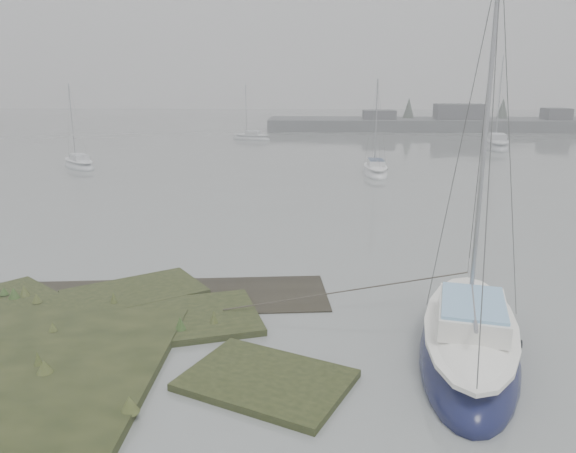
{
  "coord_description": "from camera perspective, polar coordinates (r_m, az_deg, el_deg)",
  "views": [
    {
      "loc": [
        1.43,
        -11.56,
        6.56
      ],
      "look_at": [
        0.7,
        6.26,
        1.8
      ],
      "focal_mm": 35.0,
      "sensor_mm": 36.0,
      "label": 1
    }
  ],
  "objects": [
    {
      "name": "sailboat_main",
      "position": [
        14.54,
        17.89,
        -11.3
      ],
      "size": [
        3.89,
        7.38,
        9.93
      ],
      "rotation": [
        0.0,
        0.0,
        -0.24
      ],
      "color": "#0F1336",
      "rests_on": "ground"
    },
    {
      "name": "sailboat_far_c",
      "position": [
        61.38,
        -3.74,
        8.97
      ],
      "size": [
        4.65,
        2.94,
        6.24
      ],
      "rotation": [
        0.0,
        0.0,
        1.2
      ],
      "color": "#AAAEB3",
      "rests_on": "ground"
    },
    {
      "name": "far_shoreline",
      "position": [
        77.93,
        21.7,
        9.71
      ],
      "size": [
        60.0,
        8.0,
        4.15
      ],
      "color": "#4C4F51",
      "rests_on": "ground"
    },
    {
      "name": "sailboat_white",
      "position": [
        39.65,
        8.87,
        5.56
      ],
      "size": [
        1.67,
        4.96,
        6.98
      ],
      "rotation": [
        0.0,
        0.0,
        0.01
      ],
      "color": "white",
      "rests_on": "ground"
    },
    {
      "name": "sailboat_far_a",
      "position": [
        44.96,
        -20.47,
        5.88
      ],
      "size": [
        4.23,
        4.55,
        6.61
      ],
      "rotation": [
        0.0,
        0.0,
        0.71
      ],
      "color": "silver",
      "rests_on": "ground"
    },
    {
      "name": "sailboat_far_b",
      "position": [
        57.07,
        20.4,
        7.71
      ],
      "size": [
        3.24,
        6.78,
        9.18
      ],
      "rotation": [
        0.0,
        0.0,
        -0.18
      ],
      "color": "#A6AAB0",
      "rests_on": "ground"
    },
    {
      "name": "ground",
      "position": [
        42.1,
        0.38,
        5.98
      ],
      "size": [
        160.0,
        160.0,
        0.0
      ],
      "primitive_type": "plane",
      "color": "slate",
      "rests_on": "ground"
    }
  ]
}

